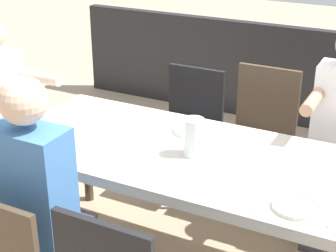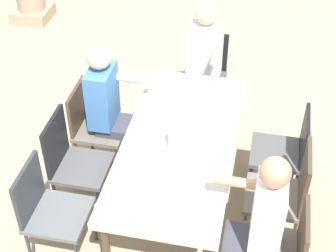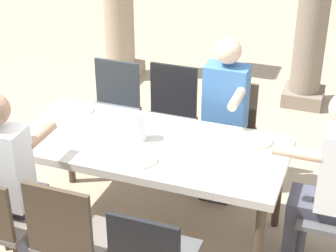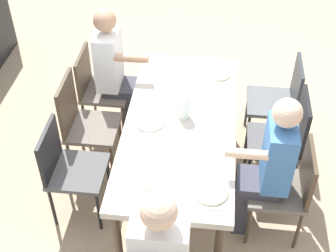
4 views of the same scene
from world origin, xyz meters
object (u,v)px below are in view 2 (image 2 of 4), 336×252
chair_mid_north (72,160)px  plate_1 (210,142)px  diner_guest_third (203,64)px  chair_east_south (286,149)px  diner_woman_green (256,225)px  chair_head_east (205,71)px  chair_west_south (281,248)px  dining_table (179,147)px  chair_west_north (47,208)px  chair_east_north (93,123)px  plate_0 (121,198)px  chair_mid_south (286,191)px  diner_man_white (110,108)px  water_pitcher (175,139)px  plate_2 (164,87)px

chair_mid_north → plate_1: chair_mid_north is taller
diner_guest_third → plate_1: 1.20m
chair_east_south → diner_woman_green: (-1.05, 0.19, 0.20)m
chair_head_east → plate_1: chair_head_east is taller
chair_west_south → diner_woman_green: size_ratio=0.66×
dining_table → plate_1: size_ratio=7.82×
diner_guest_third → plate_1: (-1.18, -0.24, 0.04)m
chair_west_north → chair_east_north: 1.05m
plate_0 → diner_guest_third: bearing=-8.5°
plate_0 → chair_head_east: bearing=-7.7°
chair_west_south → chair_mid_south: chair_mid_south is taller
diner_man_white → water_pitcher: size_ratio=6.62×
chair_east_north → chair_east_south: size_ratio=1.00×
dining_table → plate_1: (0.02, -0.24, 0.07)m
dining_table → chair_east_north: (0.35, 0.86, -0.18)m
chair_west_south → water_pitcher: 1.12m
chair_west_south → chair_head_east: 2.25m
chair_head_east → diner_woman_green: diner_woman_green is taller
chair_east_north → chair_west_south: bearing=-121.5°
chair_west_north → diner_man_white: diner_man_white is taller
chair_west_north → chair_east_north: size_ratio=1.04×
chair_mid_north → plate_1: size_ratio=3.84×
chair_west_south → chair_west_north: bearing=90.0°
diner_man_white → diner_woman_green: bearing=-128.1°
chair_west_south → diner_woman_green: bearing=89.1°
chair_mid_north → plate_0: bearing=-131.7°
chair_east_north → water_pitcher: bearing=-117.5°
chair_west_north → plate_1: bearing=-56.7°
chair_mid_north → chair_head_east: chair_mid_north is taller
chair_head_east → plate_1: size_ratio=3.66×
diner_woman_green → plate_2: 1.68m
chair_west_south → plate_0: bearing=89.5°
plate_2 → diner_woman_green: bearing=-146.0°
dining_table → chair_east_north: chair_east_north is taller
chair_mid_south → plate_0: bearing=114.5°
diner_woman_green → chair_head_east: bearing=17.7°
chair_west_south → diner_man_white: 1.87m
chair_east_north → plate_1: (-0.33, -1.10, 0.25)m
chair_mid_south → chair_east_south: 0.52m
chair_west_south → diner_man_white: size_ratio=0.66×
chair_head_east → plate_0: size_ratio=4.34×
chair_east_north → chair_head_east: chair_head_east is taller
chair_east_north → plate_2: size_ratio=3.51×
chair_head_east → diner_guest_third: bearing=-179.0°
plate_1 → plate_2: (0.67, 0.52, -0.00)m
chair_mid_south → diner_man_white: diner_man_white is taller
chair_east_north → dining_table: bearing=-112.2°
chair_east_north → chair_head_east: size_ratio=0.97×
chair_mid_north → chair_head_east: (1.55, -0.86, -0.02)m
chair_east_north → diner_woman_green: bearing=-124.6°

